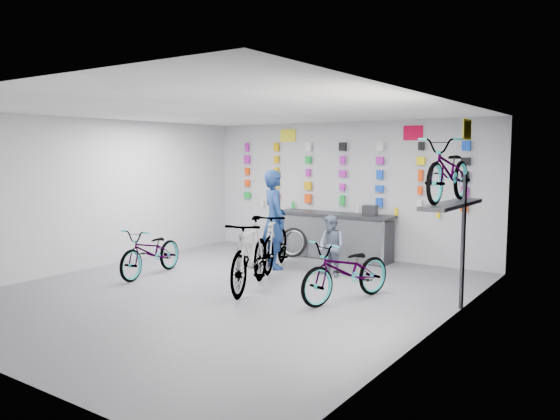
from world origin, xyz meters
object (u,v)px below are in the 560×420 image
Objects in this scene: bike_center at (250,254)px; clerk at (274,219)px; counter at (333,236)px; customer at (331,246)px; bike_left at (152,252)px; bike_service at (276,240)px; bike_right at (347,270)px.

clerk is (-0.68, 1.67, 0.37)m from bike_center.
customer is at bearing -62.19° from counter.
counter is 1.32× the size of bike_center.
clerk reaches higher than counter.
bike_left is 0.85× the size of bike_center.
bike_service reaches higher than customer.
bike_right is at bearing -57.46° from counter.
counter is 1.46× the size of bike_right.
bike_left is (-1.99, -3.46, -0.03)m from counter.
bike_left is at bearing 86.79° from clerk.
customer reaches higher than bike_right.
counter is at bearing 55.43° from bike_service.
counter is at bearing 139.68° from bike_right.
bike_right is at bearing -3.07° from bike_left.
bike_right is 1.72m from customer.
bike_right is (3.87, 0.51, 0.03)m from bike_left.
bike_center reaches higher than counter.
bike_service reaches higher than counter.
bike_right is at bearing -10.12° from bike_center.
bike_center is (0.22, -3.27, 0.13)m from counter.
counter reaches higher than bike_left.
bike_right is at bearing -173.87° from clerk.
clerk is at bearing -106.07° from counter.
customer is (0.84, -1.59, 0.09)m from counter.
counter is 1.73m from clerk.
counter is 3.50m from bike_right.
bike_service is 1.69× the size of customer.
customer is (-1.05, 1.36, 0.09)m from bike_right.
customer is at bearing 144.61° from bike_right.
bike_right is (1.66, 0.32, -0.13)m from bike_center.
bike_right is at bearing -36.08° from customer.
bike_left is 0.88× the size of clerk.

